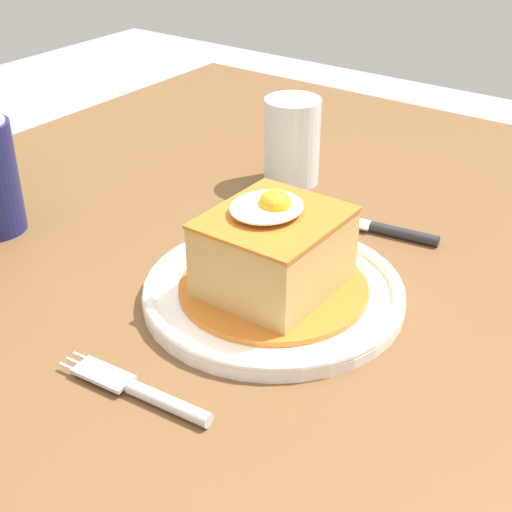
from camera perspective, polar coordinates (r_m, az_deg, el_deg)
dining_table at (r=0.75m, az=-7.55°, el=-9.99°), size 1.33×0.92×0.72m
main_plate at (r=0.68m, az=1.36°, el=-2.74°), size 0.24×0.24×0.02m
sandwich_meal at (r=0.66m, az=1.38°, el=0.14°), size 0.18×0.18×0.10m
fork at (r=0.58m, az=-8.47°, el=-10.49°), size 0.03×0.14×0.01m
knife at (r=0.81m, az=9.80°, el=2.08°), size 0.04×0.17×0.01m
drinking_glass at (r=0.90m, az=2.79°, el=8.44°), size 0.07×0.07×0.10m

